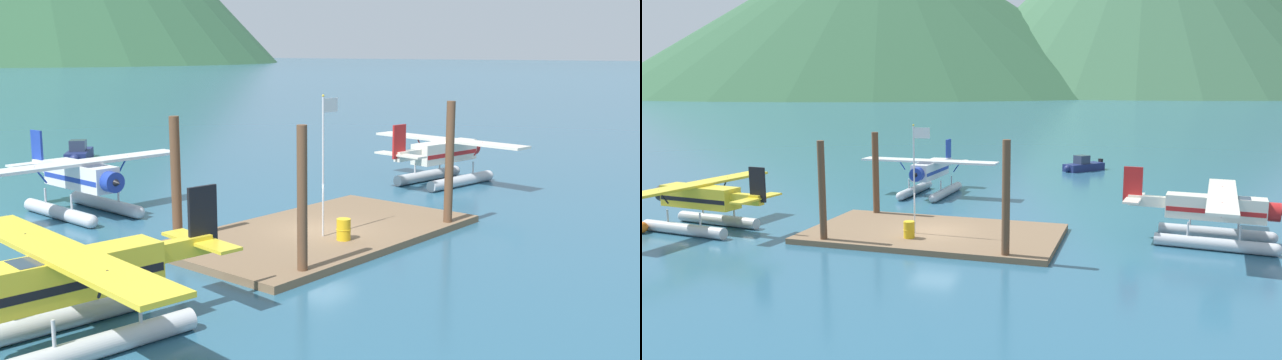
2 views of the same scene
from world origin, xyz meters
TOP-DOWN VIEW (x-y plane):
  - ground_plane at (0.00, 0.00)m, footprint 1200.00×1200.00m
  - dock_platform at (0.00, 0.00)m, footprint 13.66×7.59m
  - piling_near_left at (-4.87, -3.27)m, footprint 0.36×0.36m
  - piling_near_right at (4.77, -3.36)m, footprint 0.38×0.38m
  - piling_far_left at (-5.02, 3.44)m, footprint 0.40×0.40m
  - flagpole at (-0.68, -0.76)m, footprint 0.95×0.10m
  - fuel_drum at (-0.72, -1.78)m, footprint 0.62×0.62m
  - mooring_buoy at (-15.82, -4.11)m, footprint 0.65×0.65m
  - mountain_ridge_west_peak at (-192.87, 423.58)m, footprint 422.26×422.26m
  - seaplane_yellow_port_aft at (-13.16, -2.49)m, footprint 7.96×10.49m
  - seaplane_white_bow_left at (-4.39, 11.55)m, footprint 10.42×7.98m
  - seaplane_cream_stbd_fwd at (14.47, 2.66)m, footprint 7.95×10.49m
  - boat_navy_open_north at (5.27, 27.91)m, footprint 3.83×4.20m

SIDE VIEW (x-z plane):
  - ground_plane at x=0.00m, z-range 0.00..0.00m
  - dock_platform at x=0.00m, z-range 0.00..0.30m
  - mooring_buoy at x=-15.82m, z-range 0.00..0.65m
  - boat_navy_open_north at x=5.27m, z-range -0.26..1.24m
  - fuel_drum at x=-0.72m, z-range 0.30..1.18m
  - seaplane_yellow_port_aft at x=-13.16m, z-range -0.34..3.50m
  - seaplane_white_bow_left at x=-4.39m, z-range -0.34..3.50m
  - seaplane_cream_stbd_fwd at x=14.47m, z-range -0.34..3.50m
  - piling_far_left at x=-5.02m, z-range 0.00..5.33m
  - piling_near_left at x=-4.87m, z-range 0.00..5.41m
  - piling_near_right at x=4.77m, z-range 0.00..5.72m
  - flagpole at x=-0.68m, z-range 1.03..6.88m
  - mountain_ridge_west_peak at x=-192.87m, z-range 0.00..134.79m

